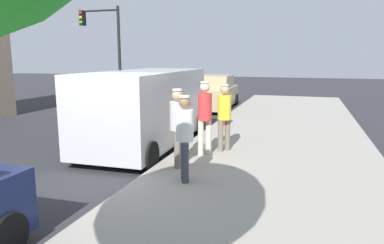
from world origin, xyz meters
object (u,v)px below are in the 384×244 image
(pedestrian_in_white, at_px, (185,133))
(traffic_light_corner, at_px, (105,39))
(parking_meter_near, at_px, (180,116))
(pedestrian_in_red, at_px, (205,113))
(parked_van, at_px, (146,107))
(fire_hydrant, at_px, (226,113))
(pedestrian_in_gray, at_px, (178,123))
(parked_sedan_ahead, at_px, (213,94))
(pedestrian_in_yellow, at_px, (224,113))

(pedestrian_in_white, height_order, traffic_light_corner, traffic_light_corner)
(traffic_light_corner, bearing_deg, parking_meter_near, -51.28)
(pedestrian_in_red, height_order, parked_van, parked_van)
(pedestrian_in_red, bearing_deg, parking_meter_near, -133.93)
(pedestrian_in_red, distance_m, fire_hydrant, 4.12)
(parked_van, relative_size, traffic_light_corner, 1.01)
(parking_meter_near, xyz_separation_m, parked_van, (-1.50, 1.37, -0.03))
(pedestrian_in_red, bearing_deg, pedestrian_in_gray, -104.75)
(parking_meter_near, distance_m, parked_sedan_ahead, 9.57)
(parking_meter_near, bearing_deg, pedestrian_in_gray, -74.43)
(parked_van, bearing_deg, fire_hydrant, 63.26)
(pedestrian_in_red, relative_size, pedestrian_in_gray, 1.05)
(pedestrian_in_yellow, height_order, parked_sedan_ahead, pedestrian_in_yellow)
(pedestrian_in_gray, xyz_separation_m, traffic_light_corner, (-7.96, 10.34, 2.38))
(parking_meter_near, relative_size, pedestrian_in_yellow, 0.89)
(parking_meter_near, xyz_separation_m, pedestrian_in_red, (0.47, 0.49, 0.02))
(parked_van, height_order, parked_sedan_ahead, parked_van)
(pedestrian_in_white, xyz_separation_m, parked_sedan_ahead, (-2.23, 10.87, -0.36))
(pedestrian_in_gray, relative_size, parked_van, 0.33)
(traffic_light_corner, xyz_separation_m, fire_hydrant, (7.89, -5.17, -2.95))
(pedestrian_in_gray, height_order, parked_sedan_ahead, pedestrian_in_gray)
(pedestrian_in_red, distance_m, pedestrian_in_gray, 1.16)
(pedestrian_in_white, height_order, fire_hydrant, pedestrian_in_white)
(pedestrian_in_yellow, bearing_deg, traffic_light_corner, 134.76)
(pedestrian_in_yellow, distance_m, pedestrian_in_white, 2.46)
(pedestrian_in_white, bearing_deg, parking_meter_near, 113.14)
(pedestrian_in_gray, xyz_separation_m, parked_van, (-1.68, 2.00, 0.02))
(parked_van, relative_size, parked_sedan_ahead, 1.18)
(pedestrian_in_red, bearing_deg, fire_hydrant, 95.21)
(parked_van, xyz_separation_m, fire_hydrant, (1.60, 3.17, -0.59))
(pedestrian_in_white, relative_size, parked_van, 0.32)
(parked_sedan_ahead, bearing_deg, parked_van, -89.20)
(pedestrian_in_yellow, bearing_deg, pedestrian_in_gray, -111.90)
(pedestrian_in_yellow, bearing_deg, parked_sedan_ahead, 106.23)
(pedestrian_in_yellow, xyz_separation_m, fire_hydrant, (-0.74, 3.53, -0.56))
(traffic_light_corner, relative_size, fire_hydrant, 6.05)
(pedestrian_in_yellow, bearing_deg, parking_meter_near, -129.50)
(parking_meter_near, distance_m, pedestrian_in_gray, 0.66)
(pedestrian_in_red, relative_size, traffic_light_corner, 0.35)
(pedestrian_in_red, height_order, pedestrian_in_white, pedestrian_in_red)
(parked_sedan_ahead, bearing_deg, pedestrian_in_red, -76.89)
(parked_van, height_order, traffic_light_corner, traffic_light_corner)
(pedestrian_in_white, relative_size, parked_sedan_ahead, 0.37)
(pedestrian_in_gray, distance_m, parked_van, 2.61)
(pedestrian_in_red, xyz_separation_m, pedestrian_in_white, (0.15, -1.93, -0.09))
(parked_sedan_ahead, distance_m, fire_hydrant, 5.18)
(pedestrian_in_gray, distance_m, parked_sedan_ahead, 10.22)
(pedestrian_in_white, distance_m, parked_sedan_ahead, 11.10)
(pedestrian_in_yellow, distance_m, pedestrian_in_gray, 1.77)
(pedestrian_in_red, height_order, traffic_light_corner, traffic_light_corner)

